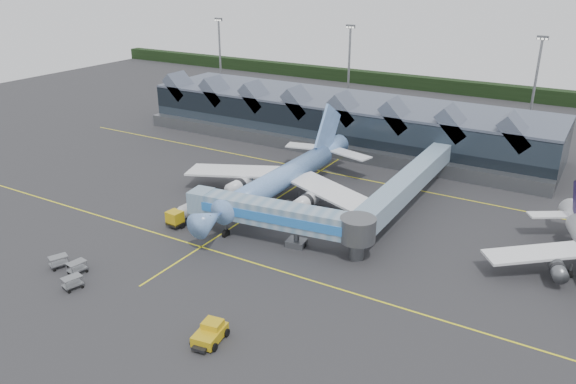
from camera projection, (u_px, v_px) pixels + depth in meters
The scene contains 10 objects.
ground at pixel (235, 226), 84.90m from camera, with size 260.00×260.00×0.00m, color #2D2D30.
taxi_stripes at pixel (270, 203), 92.85m from camera, with size 120.00×60.00×0.01m.
tree_line_far at pixel (445, 85), 171.66m from camera, with size 260.00×4.00×4.00m, color black.
terminal at pixel (341, 120), 123.11m from camera, with size 90.00×22.25×12.52m.
light_masts at pixel (484, 85), 120.21m from camera, with size 132.40×42.56×22.45m.
main_airliner at pixel (283, 178), 92.48m from camera, with size 37.09×42.55×13.70m.
jet_bridge at pixel (288, 218), 77.62m from camera, with size 27.88×7.24×6.09m.
fuel_truck at pixel (191, 210), 86.21m from camera, with size 3.08×8.71×2.90m.
pushback_tug at pixel (210, 333), 58.81m from camera, with size 3.36×4.76×1.98m.
baggage_carts at pixel (69, 270), 70.93m from camera, with size 7.91×5.31×1.59m.
Camera 1 is at (46.06, -61.76, 36.92)m, focal length 35.00 mm.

